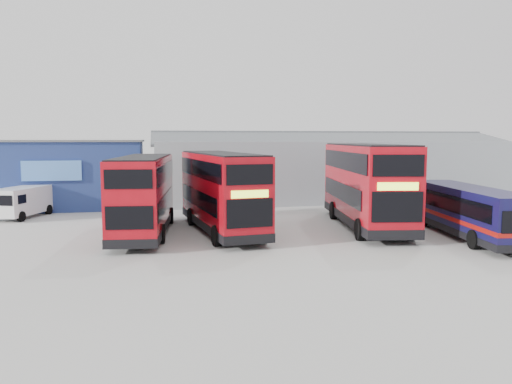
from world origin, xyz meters
name	(u,v)px	position (x,y,z in m)	size (l,w,h in m)	color
ground_plane	(303,247)	(0.00, 0.00, 0.00)	(120.00, 120.00, 0.00)	#A5A5A0
office_block	(63,173)	(-14.00, 17.99, 2.58)	(12.30, 8.32, 5.12)	navy
maintenance_shed	(325,168)	(8.00, 20.00, 2.60)	(30.50, 12.00, 5.89)	#969CA3
double_decker_left	(144,196)	(-7.57, 4.74, 2.12)	(3.44, 10.28, 4.27)	#AC0915
double_decker_centre	(221,193)	(-3.34, 4.75, 2.21)	(3.83, 10.71, 4.44)	#AC0915
double_decker_right	(366,186)	(5.25, 4.68, 2.44)	(4.53, 11.84, 4.90)	#AC0915
single_decker_blue	(469,213)	(9.25, 0.53, 1.33)	(3.64, 10.05, 2.67)	#0D0F3A
panel_van	(23,201)	(-15.60, 12.36, 1.13)	(3.27, 4.95, 2.02)	silver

